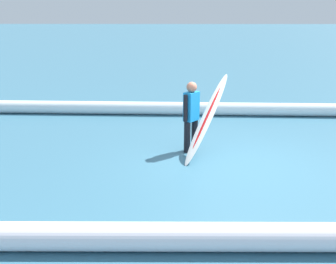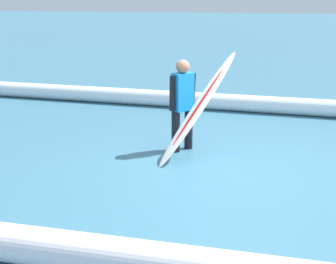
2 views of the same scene
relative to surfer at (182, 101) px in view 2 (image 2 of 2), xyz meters
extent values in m
plane|color=#376A81|center=(-0.93, 0.77, -0.85)|extent=(135.23, 135.23, 0.00)
cylinder|color=black|center=(-0.08, -0.11, -0.50)|extent=(0.14, 0.14, 0.69)
cylinder|color=black|center=(0.08, 0.11, -0.50)|extent=(0.14, 0.14, 0.69)
cube|color=#198CD8|center=(0.00, 0.00, 0.15)|extent=(0.36, 0.39, 0.62)
sphere|color=#C6765B|center=(0.00, 0.00, 0.56)|extent=(0.22, 0.22, 0.22)
cylinder|color=black|center=(-0.13, -0.17, 0.15)|extent=(0.09, 0.21, 0.57)
cylinder|color=black|center=(0.13, 0.17, 0.15)|extent=(0.09, 0.12, 0.57)
ellipsoid|color=white|center=(-0.32, 0.24, -0.04)|extent=(1.14, 1.53, 1.64)
ellipsoid|color=red|center=(-0.32, 0.24, -0.04)|extent=(0.83, 1.17, 1.32)
camera|label=1|loc=(0.38, 8.43, 2.18)|focal=43.59mm
camera|label=2|loc=(-1.68, 7.48, 1.66)|focal=51.08mm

